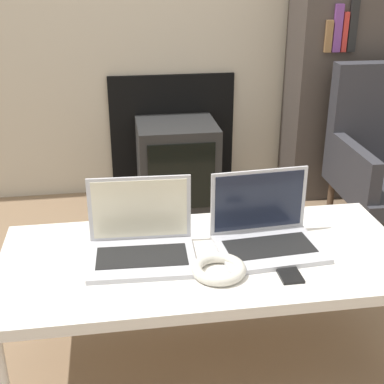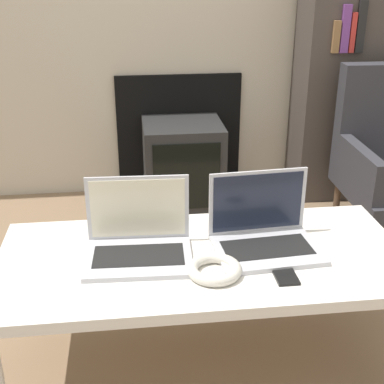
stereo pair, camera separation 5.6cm
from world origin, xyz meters
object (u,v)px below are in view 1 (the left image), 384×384
object	(u,v)px
headphones	(219,269)
phone	(287,270)
tv	(177,164)
laptop_left	(141,240)
laptop_right	(265,231)

from	to	relation	value
headphones	phone	distance (m)	0.21
tv	headphones	bearing A→B (deg)	-92.33
headphones	phone	bearing A→B (deg)	-4.65
laptop_left	tv	xyz separation A→B (m)	(0.28, 1.32, -0.25)
tv	phone	bearing A→B (deg)	-84.40
laptop_right	headphones	bearing A→B (deg)	-144.97
laptop_left	headphones	xyz separation A→B (m)	(0.22, -0.15, -0.03)
headphones	tv	world-z (taller)	tv
phone	tv	world-z (taller)	tv
laptop_left	tv	size ratio (longest dim) A/B	0.72
laptop_left	tv	distance (m)	1.37
laptop_left	laptop_right	bearing A→B (deg)	2.50
laptop_right	tv	world-z (taller)	laptop_right
headphones	phone	xyz separation A→B (m)	(0.21, -0.02, -0.01)
phone	laptop_left	bearing A→B (deg)	158.52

